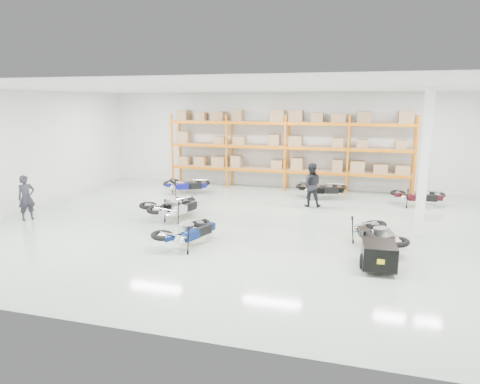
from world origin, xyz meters
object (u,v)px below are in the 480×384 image
(person_left, at_px, (26,198))
(moto_back_b, at_px, (185,181))
(person_back, at_px, (311,185))
(moto_blue_centre, at_px, (188,227))
(moto_black_far_left, at_px, (171,201))
(moto_back_d, at_px, (419,193))
(trailer, at_px, (379,255))
(moto_back_a, at_px, (187,182))
(moto_back_c, at_px, (322,186))
(moto_silver_left, at_px, (177,204))
(moto_touring_right, at_px, (377,229))

(person_left, bearing_deg, moto_back_b, -1.50)
(person_left, bearing_deg, person_back, -34.73)
(moto_blue_centre, distance_m, moto_black_far_left, 3.38)
(moto_back_b, height_order, moto_back_d, moto_back_d)
(trailer, xyz_separation_m, person_left, (-11.71, 1.46, 0.39))
(moto_black_far_left, xyz_separation_m, moto_back_d, (8.80, 4.08, -0.03))
(moto_back_a, relative_size, moto_back_b, 1.12)
(trailer, bearing_deg, moto_back_a, 136.05)
(trailer, distance_m, moto_back_a, 10.55)
(trailer, distance_m, moto_back_c, 7.94)
(moto_silver_left, bearing_deg, person_back, -125.67)
(moto_back_a, xyz_separation_m, person_left, (-3.74, -5.45, 0.24))
(moto_blue_centre, distance_m, moto_silver_left, 2.86)
(moto_touring_right, distance_m, moto_back_d, 6.00)
(moto_back_b, bearing_deg, person_left, 149.42)
(moto_back_a, distance_m, moto_back_b, 0.60)
(moto_black_far_left, relative_size, moto_back_c, 1.02)
(trailer, distance_m, person_left, 11.81)
(moto_back_c, bearing_deg, moto_silver_left, 125.53)
(moto_silver_left, relative_size, moto_back_a, 1.05)
(moto_back_c, bearing_deg, moto_back_d, -105.17)
(moto_back_d, xyz_separation_m, person_left, (-13.44, -5.88, 0.25))
(moto_back_a, distance_m, moto_back_d, 9.71)
(moto_black_far_left, height_order, moto_back_a, moto_black_far_left)
(moto_black_far_left, xyz_separation_m, moto_touring_right, (7.07, -1.66, 0.01))
(moto_touring_right, distance_m, moto_back_c, 6.41)
(moto_silver_left, xyz_separation_m, moto_back_c, (4.58, 4.75, -0.02))
(moto_black_far_left, relative_size, person_back, 1.09)
(moto_back_b, xyz_separation_m, moto_back_c, (6.19, 0.23, 0.07))
(person_left, height_order, person_back, person_back)
(moto_touring_right, distance_m, moto_back_b, 10.12)
(person_left, relative_size, person_back, 0.92)
(moto_silver_left, bearing_deg, moto_back_b, -53.54)
(moto_black_far_left, height_order, moto_touring_right, moto_touring_right)
(moto_blue_centre, height_order, moto_touring_right, moto_touring_right)
(moto_silver_left, bearing_deg, moto_back_d, -135.22)
(moto_back_a, distance_m, person_back, 5.64)
(moto_blue_centre, bearing_deg, moto_back_a, -45.71)
(moto_silver_left, bearing_deg, person_left, 32.82)
(moto_blue_centre, bearing_deg, moto_touring_right, -146.04)
(moto_black_far_left, bearing_deg, person_left, 57.34)
(moto_back_c, height_order, person_left, person_left)
(moto_blue_centre, xyz_separation_m, person_back, (2.83, 5.75, 0.30))
(moto_back_a, height_order, moto_back_c, moto_back_c)
(moto_touring_right, relative_size, moto_back_a, 1.06)
(moto_touring_right, bearing_deg, moto_back_b, 126.56)
(moto_blue_centre, relative_size, trailer, 1.11)
(moto_blue_centre, height_order, moto_back_d, moto_blue_centre)
(moto_black_far_left, bearing_deg, person_back, -111.85)
(trailer, xyz_separation_m, moto_back_b, (-8.28, 7.42, 0.09))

